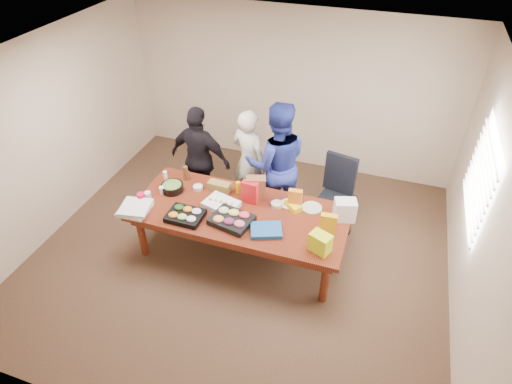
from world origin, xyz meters
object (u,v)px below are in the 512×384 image
(person_center, at_px, (249,161))
(conference_table, at_px, (240,232))
(person_right, at_px, (277,164))
(salad_bowl, at_px, (172,187))
(office_chair, at_px, (335,199))
(sheet_cake, at_px, (221,204))

(person_center, bearing_deg, conference_table, 123.28)
(person_right, xyz_separation_m, salad_bowl, (-1.24, -0.82, -0.14))
(person_center, height_order, salad_bowl, person_center)
(conference_table, bearing_deg, salad_bowl, 173.36)
(salad_bowl, bearing_deg, person_right, 33.49)
(office_chair, xyz_separation_m, person_right, (-0.89, 0.04, 0.39))
(office_chair, xyz_separation_m, salad_bowl, (-2.13, -0.79, 0.25))
(person_right, bearing_deg, conference_table, 55.29)
(office_chair, bearing_deg, conference_table, -128.10)
(person_right, height_order, sheet_cake, person_right)
(conference_table, height_order, person_right, person_right)
(person_center, height_order, sheet_cake, person_center)
(person_center, distance_m, salad_bowl, 1.22)
(office_chair, bearing_deg, person_center, -173.44)
(conference_table, height_order, salad_bowl, salad_bowl)
(person_center, height_order, person_right, person_right)
(salad_bowl, bearing_deg, office_chair, 20.21)
(conference_table, distance_m, sheet_cake, 0.49)
(conference_table, height_order, sheet_cake, sheet_cake)
(sheet_cake, bearing_deg, conference_table, 12.99)
(office_chair, bearing_deg, salad_bowl, -147.22)
(office_chair, height_order, sheet_cake, office_chair)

